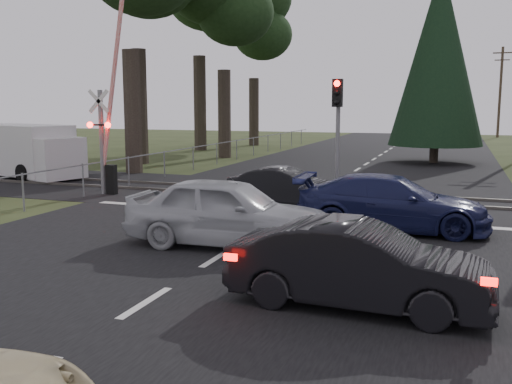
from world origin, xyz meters
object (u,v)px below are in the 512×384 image
at_px(traffic_signal_center, 337,119).
at_px(utility_pole_far, 500,90).
at_px(dark_car_far, 285,187).
at_px(white_van, 27,151).
at_px(blue_sedan, 392,203).
at_px(silver_car, 227,212).
at_px(dark_hatchback, 359,266).
at_px(crossing_signal, 107,139).

xyz_separation_m(traffic_signal_center, utility_pole_far, (7.50, 44.32, 1.92)).
bearing_deg(dark_car_far, traffic_signal_center, -54.72).
bearing_deg(traffic_signal_center, utility_pole_far, 80.40).
xyz_separation_m(dark_car_far, white_van, (-13.11, 3.04, 0.59)).
height_order(utility_pole_far, white_van, utility_pole_far).
xyz_separation_m(traffic_signal_center, blue_sedan, (2.21, -3.61, -2.08)).
relative_size(silver_car, white_van, 0.74).
xyz_separation_m(dark_hatchback, blue_sedan, (-0.15, 6.07, 0.03)).
xyz_separation_m(dark_hatchback, silver_car, (-3.56, 3.08, 0.12)).
height_order(dark_hatchback, white_van, white_van).
relative_size(utility_pole_far, white_van, 1.40).
relative_size(traffic_signal_center, silver_car, 0.86).
relative_size(traffic_signal_center, dark_hatchback, 0.97).
xyz_separation_m(blue_sedan, white_van, (-16.82, 5.76, 0.48)).
bearing_deg(white_van, silver_car, -16.60).
bearing_deg(white_van, crossing_signal, -9.15).
relative_size(dark_hatchback, blue_sedan, 0.85).
relative_size(crossing_signal, utility_pole_far, 0.77).
height_order(utility_pole_far, silver_car, utility_pole_far).
xyz_separation_m(blue_sedan, dark_car_far, (-3.71, 2.72, -0.11)).
height_order(silver_car, white_van, white_van).
xyz_separation_m(silver_car, blue_sedan, (3.41, 2.99, -0.09)).
bearing_deg(dark_hatchback, silver_car, 51.64).
xyz_separation_m(traffic_signal_center, silver_car, (-1.20, -6.60, -2.00)).
bearing_deg(white_van, dark_car_far, 3.48).
height_order(silver_car, blue_sedan, silver_car).
relative_size(silver_car, dark_car_far, 1.28).
bearing_deg(utility_pole_far, dark_hatchback, -95.43).
distance_m(utility_pole_far, silver_car, 51.80).
height_order(traffic_signal_center, utility_pole_far, utility_pole_far).
height_order(blue_sedan, white_van, white_van).
height_order(crossing_signal, blue_sedan, crossing_signal).
relative_size(crossing_signal, blue_sedan, 1.40).
height_order(crossing_signal, dark_car_far, crossing_signal).
xyz_separation_m(dark_hatchback, white_van, (-16.97, 11.83, 0.51)).
relative_size(silver_car, blue_sedan, 0.95).
bearing_deg(dark_car_far, silver_car, -172.44).
distance_m(crossing_signal, traffic_signal_center, 8.36).
height_order(crossing_signal, silver_car, crossing_signal).
bearing_deg(dark_hatchback, utility_pole_far, -2.93).
bearing_deg(dark_hatchback, traffic_signal_center, 16.22).
height_order(blue_sedan, dark_car_far, blue_sedan).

